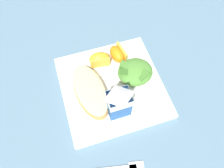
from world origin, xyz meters
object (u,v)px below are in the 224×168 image
Objects in this scene: orange_wedge_front at (117,54)px; milk_carton at (119,102)px; white_plate at (112,87)px; cheesy_pizza_bread at (90,92)px; green_salad_pile at (135,72)px; orange_wedge_middle at (99,59)px.

milk_carton is at bearing 72.71° from orange_wedge_front.
white_plate is 0.07m from cheesy_pizza_bread.
cheesy_pizza_bread is 2.74× the size of orange_wedge_front.
cheesy_pizza_bread is 1.78× the size of green_salad_pile.
orange_wedge_middle is at bearing -119.26° from cheesy_pizza_bread.
milk_carton is at bearing 91.74° from orange_wedge_middle.
cheesy_pizza_bread is at bearing 7.84° from white_plate.
orange_wedge_front is 1.02× the size of orange_wedge_middle.
white_plate is 0.09m from orange_wedge_middle.
white_plate is 4.29× the size of orange_wedge_front.
orange_wedge_front is (-0.11, -0.10, 0.00)m from cheesy_pizza_bread.
green_salad_pile is 0.12m from milk_carton.
orange_wedge_front and orange_wedge_middle have the same top height.
orange_wedge_middle is (0.01, -0.09, 0.03)m from white_plate.
orange_wedge_front is at bearing -117.02° from white_plate.
milk_carton reaches higher than orange_wedge_front.
orange_wedge_front is (0.03, -0.07, -0.00)m from green_salad_pile.
green_salad_pile reaches higher than white_plate.
white_plate is at bearing 62.98° from orange_wedge_front.
milk_carton is at bearing 130.46° from cheesy_pizza_bread.
milk_carton is (-0.06, 0.07, 0.04)m from cheesy_pizza_bread.
milk_carton is 1.69× the size of orange_wedge_front.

